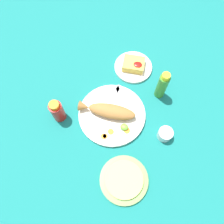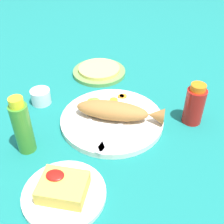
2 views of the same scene
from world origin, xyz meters
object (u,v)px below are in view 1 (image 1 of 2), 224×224
at_px(main_plate, 112,115).
at_px(salt_cup, 165,134).
at_px(fork_far, 122,101).
at_px(fork_near, 112,98).
at_px(hot_sauce_bottle_red, 57,111).
at_px(hot_sauce_bottle_green, 162,86).
at_px(tortilla_plate, 124,180).
at_px(side_plate_fries, 133,67).
at_px(fried_fish, 109,111).

xyz_separation_m(main_plate, salt_cup, (0.25, -0.05, 0.01)).
bearing_deg(main_plate, fork_far, 65.48).
relative_size(fork_near, hot_sauce_bottle_red, 1.41).
height_order(fork_far, hot_sauce_bottle_green, hot_sauce_bottle_green).
distance_m(fork_near, hot_sauce_bottle_red, 0.26).
bearing_deg(salt_cup, hot_sauce_bottle_green, 101.95).
relative_size(main_plate, fork_far, 1.81).
bearing_deg(hot_sauce_bottle_green, tortilla_plate, -103.13).
bearing_deg(side_plate_fries, hot_sauce_bottle_red, -131.53).
distance_m(salt_cup, tortilla_plate, 0.26).
bearing_deg(fried_fish, main_plate, -0.00).
height_order(main_plate, fried_fish, fried_fish).
bearing_deg(main_plate, salt_cup, -12.48).
bearing_deg(tortilla_plate, fork_near, 108.65).
distance_m(salt_cup, side_plate_fries, 0.38).
relative_size(fork_far, hot_sauce_bottle_red, 1.32).
bearing_deg(fork_far, hot_sauce_bottle_green, -92.58).
xyz_separation_m(fork_near, hot_sauce_bottle_red, (-0.22, -0.13, 0.04)).
bearing_deg(fork_near, fried_fish, -163.25).
relative_size(fried_fish, tortilla_plate, 1.30).
height_order(fried_fish, side_plate_fries, fried_fish).
relative_size(hot_sauce_bottle_red, hot_sauce_bottle_green, 0.78).
height_order(fork_near, hot_sauce_bottle_red, hot_sauce_bottle_red).
height_order(fork_far, hot_sauce_bottle_red, hot_sauce_bottle_red).
height_order(hot_sauce_bottle_green, salt_cup, hot_sauce_bottle_green).
xyz_separation_m(fried_fish, hot_sauce_bottle_green, (0.22, 0.15, 0.03)).
height_order(main_plate, tortilla_plate, main_plate).
bearing_deg(main_plate, tortilla_plate, -69.62).
xyz_separation_m(fork_near, fork_far, (0.05, -0.00, 0.00)).
relative_size(fried_fish, hot_sauce_bottle_red, 2.01).
xyz_separation_m(main_plate, fried_fish, (-0.02, 0.00, 0.03)).
bearing_deg(salt_cup, fried_fish, 168.14).
height_order(fork_far, side_plate_fries, fork_far).
distance_m(fried_fish, salt_cup, 0.27).
distance_m(hot_sauce_bottle_green, tortilla_plate, 0.45).
bearing_deg(main_plate, fried_fish, 178.69).
bearing_deg(main_plate, side_plate_fries, 78.47).
height_order(main_plate, fork_near, fork_near).
bearing_deg(side_plate_fries, main_plate, -101.53).
relative_size(main_plate, hot_sauce_bottle_red, 2.38).
distance_m(hot_sauce_bottle_green, salt_cup, 0.22).
bearing_deg(fried_fish, salt_cup, -10.55).
height_order(fork_far, salt_cup, salt_cup).
xyz_separation_m(side_plate_fries, tortilla_plate, (0.05, -0.56, 0.00)).
relative_size(fork_near, hot_sauce_bottle_green, 1.09).
distance_m(main_plate, tortilla_plate, 0.29).
xyz_separation_m(fried_fish, fork_far, (0.05, 0.07, -0.02)).
bearing_deg(side_plate_fries, salt_cup, -60.45).
height_order(main_plate, salt_cup, salt_cup).
bearing_deg(fork_far, fork_near, 58.50).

